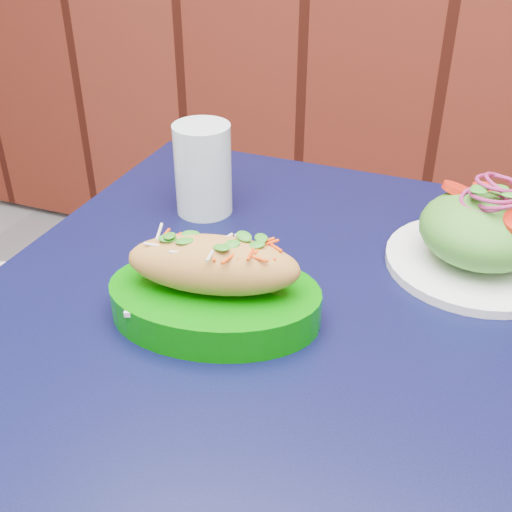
% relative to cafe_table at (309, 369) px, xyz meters
% --- Properties ---
extents(cafe_table, '(0.81, 0.81, 0.75)m').
position_rel_cafe_table_xyz_m(cafe_table, '(0.00, 0.00, 0.00)').
color(cafe_table, black).
rests_on(cafe_table, ground).
extents(banh_mi_basket, '(0.26, 0.20, 0.11)m').
position_rel_cafe_table_xyz_m(banh_mi_basket, '(-0.10, -0.05, 0.13)').
color(banh_mi_basket, '#057403').
rests_on(banh_mi_basket, cafe_table).
extents(salad_plate, '(0.23, 0.23, 0.12)m').
position_rel_cafe_table_xyz_m(salad_plate, '(0.17, 0.17, 0.13)').
color(salad_plate, white).
rests_on(salad_plate, cafe_table).
extents(water_glass, '(0.08, 0.08, 0.13)m').
position_rel_cafe_table_xyz_m(water_glass, '(-0.22, 0.18, 0.15)').
color(water_glass, silver).
rests_on(water_glass, cafe_table).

